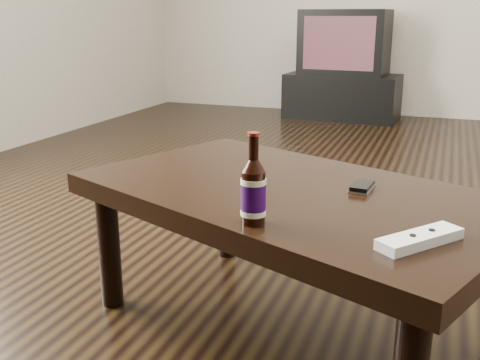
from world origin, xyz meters
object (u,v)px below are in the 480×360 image
(tv, at_px, (345,42))
(phone, at_px, (362,187))
(tv_stand, at_px, (342,96))
(beer_bottle, at_px, (253,192))
(coffee_table, at_px, (290,208))
(remote, at_px, (420,239))

(tv, distance_m, phone, 3.38)
(tv, bearing_deg, tv_stand, 90.00)
(beer_bottle, bearing_deg, tv, 97.41)
(tv, distance_m, coffee_table, 3.41)
(tv_stand, distance_m, coffee_table, 3.40)
(coffee_table, bearing_deg, remote, -38.80)
(phone, distance_m, remote, 0.35)
(beer_bottle, xyz_separation_m, remote, (0.34, 0.01, -0.06))
(phone, bearing_deg, coffee_table, -159.60)
(tv_stand, distance_m, phone, 3.39)
(tv, distance_m, remote, 3.73)
(tv_stand, distance_m, beer_bottle, 3.68)
(tv, relative_size, remote, 3.85)
(tv_stand, xyz_separation_m, remote, (0.81, -3.63, 0.24))
(phone, height_order, remote, remote)
(remote, bearing_deg, phone, 155.07)
(tv, height_order, coffee_table, tv)
(coffee_table, bearing_deg, tv_stand, 98.10)
(tv_stand, relative_size, tv, 1.29)
(tv, height_order, phone, tv)
(tv_stand, bearing_deg, beer_bottle, -79.44)
(beer_bottle, bearing_deg, tv_stand, 97.41)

